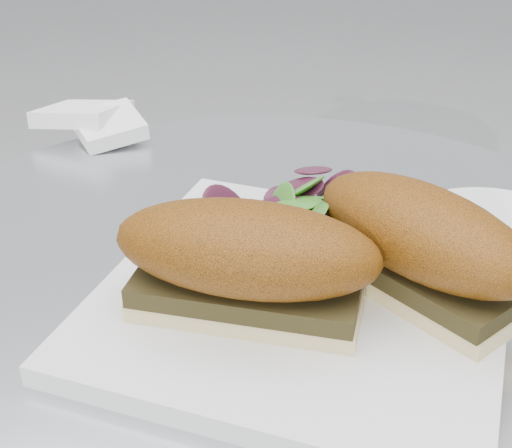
# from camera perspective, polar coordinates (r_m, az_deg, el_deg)

# --- Properties ---
(plate) EXTENTS (0.32, 0.32, 0.02)m
(plate) POSITION_cam_1_polar(r_m,az_deg,el_deg) (0.53, 3.77, -5.84)
(plate) COLOR white
(plate) RESTS_ON table
(sandwich_left) EXTENTS (0.18, 0.08, 0.08)m
(sandwich_left) POSITION_cam_1_polar(r_m,az_deg,el_deg) (0.47, -0.80, -2.86)
(sandwich_left) COLOR beige
(sandwich_left) RESTS_ON plate
(sandwich_right) EXTENTS (0.19, 0.17, 0.08)m
(sandwich_right) POSITION_cam_1_polar(r_m,az_deg,el_deg) (0.51, 12.98, -1.39)
(sandwich_right) COLOR beige
(sandwich_right) RESTS_ON plate
(salad) EXTENTS (0.12, 0.12, 0.05)m
(salad) POSITION_cam_1_polar(r_m,az_deg,el_deg) (0.57, 3.20, 0.96)
(salad) COLOR #42822A
(salad) RESTS_ON plate
(napkin) EXTENTS (0.15, 0.15, 0.02)m
(napkin) POSITION_cam_1_polar(r_m,az_deg,el_deg) (0.83, -12.62, 7.53)
(napkin) COLOR white
(napkin) RESTS_ON table
(saucer) EXTENTS (0.16, 0.16, 0.01)m
(saucer) POSITION_cam_1_polar(r_m,az_deg,el_deg) (0.63, 18.85, -0.95)
(saucer) COLOR white
(saucer) RESTS_ON table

